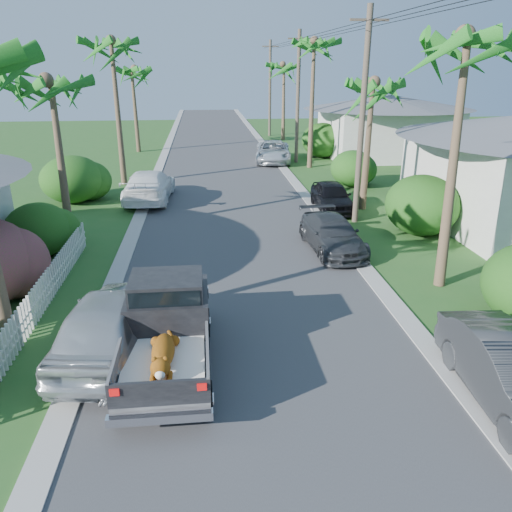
{
  "coord_description": "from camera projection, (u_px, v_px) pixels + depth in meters",
  "views": [
    {
      "loc": [
        -1.22,
        -8.34,
        6.71
      ],
      "look_at": [
        0.24,
        5.43,
        1.4
      ],
      "focal_mm": 35.0,
      "sensor_mm": 36.0,
      "label": 1
    }
  ],
  "objects": [
    {
      "name": "utility_pole_b",
      "position": [
        362.0,
        118.0,
        21.24
      ],
      "size": [
        1.6,
        0.26,
        9.0
      ],
      "color": "brown",
      "rests_on": "ground"
    },
    {
      "name": "ground",
      "position": [
        272.0,
        413.0,
        10.27
      ],
      "size": [
        120.0,
        120.0,
        0.0
      ],
      "primitive_type": "plane",
      "color": "#2A5A22",
      "rests_on": "ground"
    },
    {
      "name": "parked_car_rf",
      "position": [
        332.0,
        197.0,
        24.44
      ],
      "size": [
        1.7,
        4.06,
        1.37
      ],
      "primitive_type": "imported",
      "rotation": [
        0.0,
        0.0,
        -0.02
      ],
      "color": "black",
      "rests_on": "ground"
    },
    {
      "name": "palm_l_c",
      "position": [
        111.0,
        42.0,
        27.28
      ],
      "size": [
        4.4,
        4.4,
        9.2
      ],
      "color": "brown",
      "rests_on": "ground"
    },
    {
      "name": "palm_r_b",
      "position": [
        373.0,
        83.0,
        22.72
      ],
      "size": [
        4.4,
        4.4,
        7.2
      ],
      "color": "brown",
      "rests_on": "ground"
    },
    {
      "name": "curb_right",
      "position": [
        285.0,
        170.0,
        33.89
      ],
      "size": [
        0.6,
        100.0,
        0.06
      ],
      "primitive_type": "cube",
      "color": "#A5A39E",
      "rests_on": "ground"
    },
    {
      "name": "house_right_far",
      "position": [
        386.0,
        128.0,
        38.64
      ],
      "size": [
        9.0,
        8.0,
        4.6
      ],
      "color": "silver",
      "rests_on": "ground"
    },
    {
      "name": "palm_l_d",
      "position": [
        132.0,
        69.0,
        38.9
      ],
      "size": [
        4.4,
        4.4,
        7.7
      ],
      "color": "brown",
      "rests_on": "ground"
    },
    {
      "name": "parked_car_lf",
      "position": [
        149.0,
        186.0,
        26.09
      ],
      "size": [
        2.56,
        5.62,
        1.6
      ],
      "primitive_type": "imported",
      "rotation": [
        0.0,
        0.0,
        3.08
      ],
      "color": "white",
      "rests_on": "ground"
    },
    {
      "name": "shrub_l_c",
      "position": [
        38.0,
        230.0,
        18.47
      ],
      "size": [
        2.4,
        2.64,
        2.0
      ],
      "primitive_type": "ellipsoid",
      "color": "#1B4714",
      "rests_on": "ground"
    },
    {
      "name": "shrub_r_b",
      "position": [
        422.0,
        205.0,
        20.8
      ],
      "size": [
        3.0,
        3.3,
        2.5
      ],
      "primitive_type": "ellipsoid",
      "color": "#1B4714",
      "rests_on": "ground"
    },
    {
      "name": "shrub_l_d",
      "position": [
        72.0,
        179.0,
        25.77
      ],
      "size": [
        3.2,
        3.52,
        2.4
      ],
      "primitive_type": "ellipsoid",
      "color": "#1B4714",
      "rests_on": "ground"
    },
    {
      "name": "palm_r_a",
      "position": [
        471.0,
        38.0,
        13.8
      ],
      "size": [
        4.4,
        4.4,
        8.7
      ],
      "color": "brown",
      "rests_on": "ground"
    },
    {
      "name": "shrub_r_c",
      "position": [
        353.0,
        168.0,
        29.2
      ],
      "size": [
        2.6,
        2.86,
        2.1
      ],
      "primitive_type": "ellipsoid",
      "color": "#1B4714",
      "rests_on": "ground"
    },
    {
      "name": "palm_r_d",
      "position": [
        284.0,
        65.0,
        45.64
      ],
      "size": [
        4.4,
        4.4,
        8.0
      ],
      "color": "brown",
      "rests_on": "ground"
    },
    {
      "name": "parked_car_rm",
      "position": [
        332.0,
        235.0,
        19.12
      ],
      "size": [
        2.1,
        4.5,
        1.27
      ],
      "primitive_type": "imported",
      "rotation": [
        0.0,
        0.0,
        0.08
      ],
      "color": "#323438",
      "rests_on": "ground"
    },
    {
      "name": "palm_l_b",
      "position": [
        50.0,
        81.0,
        18.54
      ],
      "size": [
        4.4,
        4.4,
        7.4
      ],
      "color": "brown",
      "rests_on": "ground"
    },
    {
      "name": "utility_pole_c",
      "position": [
        298.0,
        97.0,
        35.17
      ],
      "size": [
        1.6,
        0.26,
        9.0
      ],
      "color": "brown",
      "rests_on": "ground"
    },
    {
      "name": "parked_car_rd",
      "position": [
        273.0,
        152.0,
        36.67
      ],
      "size": [
        3.12,
        5.61,
        1.49
      ],
      "primitive_type": "imported",
      "rotation": [
        0.0,
        0.0,
        -0.13
      ],
      "color": "silver",
      "rests_on": "ground"
    },
    {
      "name": "utility_pole_d",
      "position": [
        270.0,
        88.0,
        49.1
      ],
      "size": [
        1.6,
        0.26,
        9.0
      ],
      "color": "brown",
      "rests_on": "ground"
    },
    {
      "name": "palm_r_c",
      "position": [
        314.0,
        42.0,
        32.12
      ],
      "size": [
        4.4,
        4.4,
        9.4
      ],
      "color": "brown",
      "rests_on": "ground"
    },
    {
      "name": "shrub_r_d",
      "position": [
        322.0,
        140.0,
        38.45
      ],
      "size": [
        3.2,
        3.52,
        2.6
      ],
      "primitive_type": "ellipsoid",
      "color": "#1B4714",
      "rests_on": "ground"
    },
    {
      "name": "road",
      "position": [
        222.0,
        172.0,
        33.48
      ],
      "size": [
        8.0,
        100.0,
        0.02
      ],
      "primitive_type": "cube",
      "color": "#38383A",
      "rests_on": "ground"
    },
    {
      "name": "picket_fence",
      "position": [
        44.0,
        292.0,
        14.61
      ],
      "size": [
        0.1,
        11.0,
        1.0
      ],
      "primitive_type": "cube",
      "color": "white",
      "rests_on": "ground"
    },
    {
      "name": "pickup_truck",
      "position": [
        168.0,
        322.0,
        11.83
      ],
      "size": [
        1.98,
        5.12,
        2.06
      ],
      "color": "black",
      "rests_on": "ground"
    },
    {
      "name": "parked_car_ln",
      "position": [
        111.0,
        322.0,
        12.18
      ],
      "size": [
        2.64,
        5.17,
        1.69
      ],
      "primitive_type": "imported",
      "rotation": [
        0.0,
        0.0,
        3.01
      ],
      "color": "silver",
      "rests_on": "ground"
    },
    {
      "name": "curb_left",
      "position": [
        157.0,
        173.0,
        33.05
      ],
      "size": [
        0.6,
        100.0,
        0.06
      ],
      "primitive_type": "cube",
      "color": "#A5A39E",
      "rests_on": "ground"
    }
  ]
}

